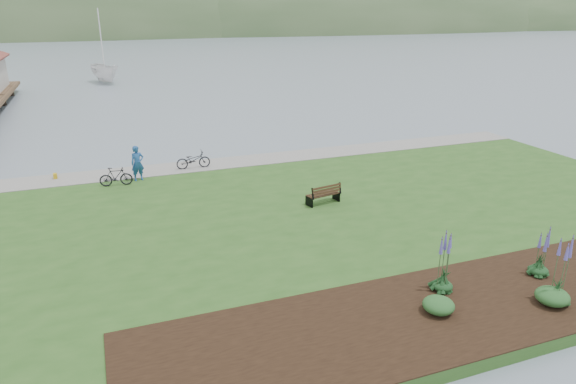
# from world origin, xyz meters

# --- Properties ---
(ground) EXTENTS (600.00, 600.00, 0.00)m
(ground) POSITION_xyz_m (0.00, 0.00, 0.00)
(ground) COLOR slate
(ground) RESTS_ON ground
(lawn) EXTENTS (34.00, 20.00, 0.40)m
(lawn) POSITION_xyz_m (0.00, -2.00, 0.20)
(lawn) COLOR #274F1C
(lawn) RESTS_ON ground
(shoreline_path) EXTENTS (34.00, 2.20, 0.03)m
(shoreline_path) POSITION_xyz_m (0.00, 6.90, 0.42)
(shoreline_path) COLOR gray
(shoreline_path) RESTS_ON lawn
(garden_bed) EXTENTS (24.00, 4.40, 0.04)m
(garden_bed) POSITION_xyz_m (3.00, -9.80, 0.42)
(garden_bed) COLOR black
(garden_bed) RESTS_ON lawn
(far_hillside) EXTENTS (580.00, 80.00, 38.00)m
(far_hillside) POSITION_xyz_m (20.00, 170.00, 0.00)
(far_hillside) COLOR #3B5731
(far_hillside) RESTS_ON ground
(park_bench) EXTENTS (1.60, 0.89, 0.94)m
(park_bench) POSITION_xyz_m (0.50, -0.82, 0.87)
(park_bench) COLOR #301F12
(park_bench) RESTS_ON lawn
(person) EXTENTS (0.84, 0.65, 2.08)m
(person) POSITION_xyz_m (-6.87, 5.50, 1.44)
(person) COLOR #1E4C8B
(person) RESTS_ON lawn
(bicycle_a) EXTENTS (0.66, 1.83, 0.95)m
(bicycle_a) POSITION_xyz_m (-3.90, 6.54, 0.88)
(bicycle_a) COLOR black
(bicycle_a) RESTS_ON lawn
(bicycle_b) EXTENTS (0.60, 1.59, 0.94)m
(bicycle_b) POSITION_xyz_m (-7.97, 5.00, 0.87)
(bicycle_b) COLOR black
(bicycle_b) RESTS_ON lawn
(sailboat) EXTENTS (13.09, 13.21, 27.34)m
(sailboat) POSITION_xyz_m (-6.96, 46.66, 0.00)
(sailboat) COLOR silver
(sailboat) RESTS_ON ground
(pannier) EXTENTS (0.17, 0.27, 0.29)m
(pannier) POSITION_xyz_m (-10.83, 7.20, 0.54)
(pannier) COLOR #BD9916
(pannier) RESTS_ON lawn
(echium_0) EXTENTS (0.62, 0.62, 2.37)m
(echium_0) POSITION_xyz_m (3.49, -10.65, 1.35)
(echium_0) COLOR #133418
(echium_0) RESTS_ON garden_bed
(echium_1) EXTENTS (0.62, 0.62, 1.76)m
(echium_1) POSITION_xyz_m (4.31, -9.18, 1.08)
(echium_1) COLOR #133418
(echium_1) RESTS_ON garden_bed
(echium_4) EXTENTS (0.62, 0.62, 2.39)m
(echium_4) POSITION_xyz_m (0.80, -8.91, 1.42)
(echium_4) COLOR #133418
(echium_4) RESTS_ON garden_bed
(shrub_0) EXTENTS (0.90, 0.90, 0.45)m
(shrub_0) POSITION_xyz_m (-0.06, -9.87, 0.67)
(shrub_0) COLOR #1E4C21
(shrub_0) RESTS_ON garden_bed
(shrub_1) EXTENTS (0.96, 0.96, 0.48)m
(shrub_1) POSITION_xyz_m (3.31, -10.66, 0.68)
(shrub_1) COLOR #1E4C21
(shrub_1) RESTS_ON garden_bed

